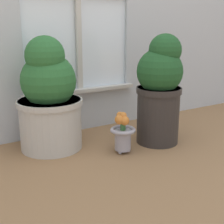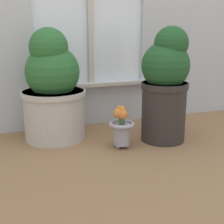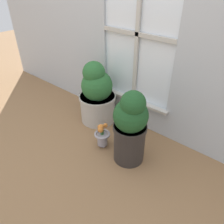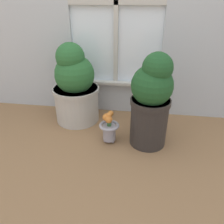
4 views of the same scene
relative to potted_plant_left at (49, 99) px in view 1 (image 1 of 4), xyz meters
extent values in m
plane|color=olive|center=(0.31, -0.46, -0.31)|extent=(10.00, 10.00, 0.00)
cube|color=#B2B7BC|center=(0.31, 0.24, -0.16)|extent=(0.76, 0.05, 0.30)
cube|color=#BCB7AD|center=(0.31, 0.19, -0.02)|extent=(0.82, 0.06, 0.02)
cylinder|color=#B7B2A8|center=(0.00, 0.00, -0.16)|extent=(0.37, 0.37, 0.30)
cylinder|color=#B7B2A8|center=(0.00, 0.00, -0.02)|extent=(0.39, 0.39, 0.03)
cylinder|color=#38281E|center=(0.00, 0.00, -0.01)|extent=(0.34, 0.34, 0.01)
sphere|color=#28602D|center=(0.00, 0.00, 0.11)|extent=(0.32, 0.32, 0.32)
sphere|color=#28602D|center=(-0.02, -0.02, 0.25)|extent=(0.23, 0.23, 0.23)
ellipsoid|color=#28602D|center=(0.04, 0.09, 0.09)|extent=(0.16, 0.09, 0.25)
cylinder|color=#2D2826|center=(0.62, -0.26, -0.13)|extent=(0.26, 0.26, 0.36)
cylinder|color=#2D2826|center=(0.62, -0.26, 0.03)|extent=(0.28, 0.28, 0.04)
cylinder|color=#38281E|center=(0.62, -0.26, 0.04)|extent=(0.24, 0.24, 0.01)
sphere|color=#1E4C23|center=(0.62, -0.26, 0.15)|extent=(0.28, 0.28, 0.28)
sphere|color=#1E4C23|center=(0.64, -0.27, 0.27)|extent=(0.20, 0.20, 0.20)
ellipsoid|color=#1E4C23|center=(0.55, -0.31, 0.13)|extent=(0.10, 0.11, 0.16)
sphere|color=#99939E|center=(0.33, -0.26, -0.30)|extent=(0.02, 0.02, 0.02)
sphere|color=#99939E|center=(0.30, -0.31, -0.30)|extent=(0.02, 0.02, 0.02)
sphere|color=#99939E|center=(0.36, -0.31, -0.30)|extent=(0.02, 0.02, 0.02)
cylinder|color=#99939E|center=(0.33, -0.29, -0.23)|extent=(0.10, 0.10, 0.12)
torus|color=#99939E|center=(0.33, -0.29, -0.17)|extent=(0.15, 0.15, 0.02)
cylinder|color=#386633|center=(0.33, -0.29, -0.14)|extent=(0.03, 0.03, 0.07)
sphere|color=orange|center=(0.33, -0.29, -0.08)|extent=(0.04, 0.04, 0.04)
sphere|color=orange|center=(0.34, -0.25, -0.09)|extent=(0.04, 0.04, 0.04)
sphere|color=orange|center=(0.31, -0.29, -0.10)|extent=(0.06, 0.06, 0.06)
sphere|color=orange|center=(0.33, -0.31, -0.11)|extent=(0.05, 0.05, 0.05)
camera|label=1|loc=(-0.62, -1.72, 0.42)|focal=50.00mm
camera|label=2|loc=(-0.31, -1.86, 0.35)|focal=50.00mm
camera|label=3|loc=(1.41, -1.43, 1.11)|focal=35.00mm
camera|label=4|loc=(0.55, -1.64, 0.68)|focal=35.00mm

